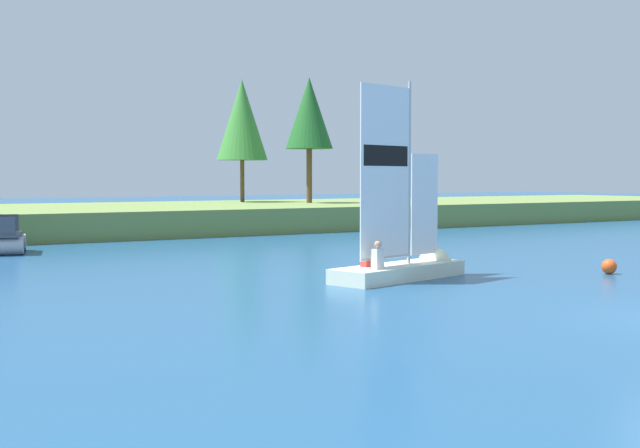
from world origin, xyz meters
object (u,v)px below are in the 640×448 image
Objects in this scene: shoreline_tree_centre at (242,120)px; shoreline_tree_midright at (309,114)px; sailboat at (415,260)px; channel_buoy at (609,267)px.

shoreline_tree_midright is (2.36, -3.61, 0.22)m from shoreline_tree_centre.
sailboat is (-10.34, -22.65, -5.70)m from shoreline_tree_midright.
shoreline_tree_centre is 1.30× the size of sailboat.
shoreline_tree_midright reaches higher than sailboat.
sailboat is 5.38m from channel_buoy.
shoreline_tree_centre reaches higher than shoreline_tree_midright.
channel_buoy is (4.88, -2.26, -0.25)m from sailboat.
shoreline_tree_midright is 26.19m from channel_buoy.
shoreline_tree_centre is at bearing 123.12° from shoreline_tree_midright.
shoreline_tree_centre is 1.02× the size of shoreline_tree_midright.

